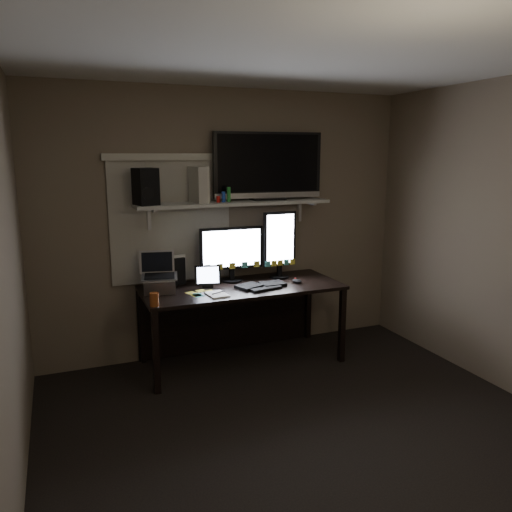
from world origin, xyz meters
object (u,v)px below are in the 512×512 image
desk (238,301)px  tablet (207,276)px  laptop (159,273)px  speaker (146,187)px  cup (154,299)px  mouse (297,281)px  monitor_portrait (280,244)px  keyboard (261,285)px  tv (268,166)px  game_console (199,185)px  monitor_landscape (232,254)px

desk → tablet: tablet is taller
laptop → speaker: bearing=138.3°
desk → cup: size_ratio=16.77×
speaker → desk: bearing=-16.6°
mouse → desk: bearing=138.5°
monitor_portrait → tablet: bearing=-174.6°
desk → speaker: 1.35m
desk → keyboard: 0.32m
tablet → cup: tablet is taller
cup → speaker: 0.98m
tv → game_console: (-0.67, -0.02, -0.15)m
tablet → game_console: 0.82m
keyboard → game_console: bearing=136.1°
monitor_landscape → cup: 0.99m
monitor_landscape → laptop: 0.72m
monitor_portrait → cup: 1.41m
tv → game_console: bearing=-174.1°
game_console → speaker: size_ratio=1.02×
desk → speaker: (-0.80, 0.05, 1.08)m
laptop → speaker: (-0.07, 0.10, 0.74)m
monitor_landscape → monitor_portrait: (0.47, -0.03, 0.06)m
keyboard → mouse: (0.36, -0.00, 0.00)m
desk → tv: 1.29m
monitor_landscape → mouse: bearing=-25.8°
game_console → cup: bearing=-144.8°
keyboard → tv: bearing=46.4°
speaker → mouse: bearing=-24.6°
mouse → speaker: speaker is taller
desk → cup: (-0.85, -0.43, 0.23)m
keyboard → laptop: 0.91m
mouse → tv: size_ratio=0.10×
keyboard → tablet: tablet is taller
tablet → tv: (0.65, 0.16, 0.96)m
laptop → monitor_landscape: bearing=22.1°
tv → speaker: (-1.15, -0.06, -0.16)m
mouse → tablet: bearing=149.5°
monitor_portrait → speaker: (-1.24, 0.01, 0.58)m
desk → tablet: size_ratio=7.81×
desk → speaker: size_ratio=5.81×
tv → monitor_portrait: bearing=-35.1°
mouse → tablet: (-0.81, 0.17, 0.08)m
monitor_landscape → game_console: (-0.29, 0.02, 0.64)m
monitor_portrait → mouse: size_ratio=6.39×
keyboard → speaker: bearing=153.0°
desk → keyboard: size_ratio=3.96×
tablet → laptop: 0.43m
keyboard → mouse: bearing=-12.5°
keyboard → cup: size_ratio=4.24×
game_console → mouse: bearing=-29.5°
monitor_landscape → desk: bearing=-64.3°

